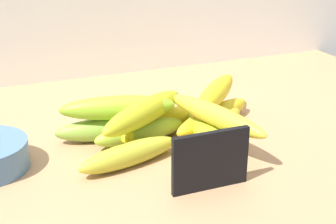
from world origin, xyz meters
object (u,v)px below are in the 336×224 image
object	(u,v)px
banana_4	(129,120)
banana_6	(213,117)
banana_1	(210,136)
banana_11	(215,115)
banana_3	(216,128)
banana_10	(144,112)
banana_0	(129,154)
banana_7	(110,129)
banana_5	(172,117)
chalkboard_sign	(210,163)
banana_8	(118,108)
banana_9	(215,93)
banana_2	(140,132)

from	to	relation	value
banana_4	banana_6	xyz separation A→B (cm)	(14.11, -3.82, -0.14)
banana_1	banana_11	size ratio (longest dim) A/B	0.90
banana_3	banana_11	world-z (taller)	banana_11
banana_10	banana_1	bearing A→B (deg)	-27.10
banana_0	banana_7	world-z (taller)	banana_7
banana_3	banana_11	xyz separation A→B (cm)	(-2.13, -3.34, 4.07)
banana_4	banana_11	xyz separation A→B (cm)	(10.41, -11.38, 3.74)
banana_4	banana_10	bearing A→B (deg)	-84.10
banana_5	banana_11	world-z (taller)	banana_11
chalkboard_sign	banana_7	size ratio (longest dim) A/B	0.61
banana_11	chalkboard_sign	bearing A→B (deg)	-119.19
banana_8	banana_1	bearing A→B (deg)	-31.41
banana_8	banana_9	distance (cm)	17.70
banana_5	banana_7	world-z (taller)	banana_7
banana_9	banana_3	bearing A→B (deg)	-113.57
banana_1	banana_10	size ratio (longest dim) A/B	0.94
banana_8	banana_9	bearing A→B (deg)	1.66
banana_5	banana_7	distance (cm)	11.47
banana_1	banana_6	world-z (taller)	banana_1
chalkboard_sign	banana_11	distance (cm)	12.13
banana_4	banana_0	bearing A→B (deg)	-107.48
banana_2	banana_7	bearing A→B (deg)	146.40
banana_5	banana_9	size ratio (longest dim) A/B	1.05
banana_5	banana_8	bearing A→B (deg)	-168.72
banana_2	banana_10	size ratio (longest dim) A/B	0.80
chalkboard_sign	banana_1	distance (cm)	12.35
banana_5	banana_6	world-z (taller)	banana_6
banana_1	banana_11	distance (cm)	3.77
chalkboard_sign	banana_2	distance (cm)	17.48
banana_9	banana_10	bearing A→B (deg)	-166.21
chalkboard_sign	banana_4	size ratio (longest dim) A/B	0.65
banana_2	banana_11	bearing A→B (deg)	-32.18
banana_2	banana_8	distance (cm)	5.38
banana_8	banana_10	xyz separation A→B (cm)	(3.40, -2.99, -0.14)
banana_0	banana_2	xyz separation A→B (cm)	(3.97, 6.70, 0.07)
chalkboard_sign	banana_7	xyz separation A→B (cm)	(-8.48, 19.61, -1.91)
banana_8	banana_11	world-z (taller)	banana_8
banana_6	banana_9	xyz separation A→B (cm)	(0.81, 1.24, 3.77)
banana_5	banana_0	bearing A→B (deg)	-136.37
banana_2	banana_5	size ratio (longest dim) A/B	0.78
banana_6	banana_11	xyz separation A→B (cm)	(-3.70, -7.56, 3.88)
banana_4	banana_6	distance (cm)	14.62
banana_11	banana_0	bearing A→B (deg)	-178.68
chalkboard_sign	banana_0	distance (cm)	13.23
banana_0	banana_9	xyz separation A→B (cm)	(18.61, 9.13, 3.90)
banana_9	banana_10	size ratio (longest dim) A/B	0.98
banana_11	banana_5	bearing A→B (deg)	105.70
banana_7	banana_10	bearing A→B (deg)	-40.38
banana_1	banana_9	world-z (taller)	banana_9
banana_2	banana_9	xyz separation A→B (cm)	(14.64, 2.43, 3.82)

